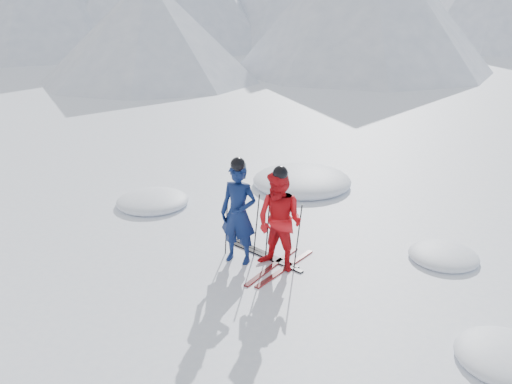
% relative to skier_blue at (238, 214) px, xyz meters
% --- Properties ---
extents(ground, '(160.00, 160.00, 0.00)m').
position_rel_skier_blue_xyz_m(ground, '(1.75, 0.23, -0.94)').
color(ground, white).
rests_on(ground, ground).
extents(skier_blue, '(0.71, 0.49, 1.87)m').
position_rel_skier_blue_xyz_m(skier_blue, '(0.00, 0.00, 0.00)').
color(skier_blue, '#0C1C4C').
rests_on(skier_blue, ground).
extents(skier_red, '(1.03, 0.90, 1.81)m').
position_rel_skier_blue_xyz_m(skier_red, '(0.77, -0.02, -0.03)').
color(skier_red, red).
rests_on(skier_red, ground).
extents(pole_blue_left, '(0.12, 0.09, 1.25)m').
position_rel_skier_blue_xyz_m(pole_blue_left, '(-0.30, 0.15, -0.31)').
color(pole_blue_left, black).
rests_on(pole_blue_left, ground).
extents(pole_blue_right, '(0.12, 0.07, 1.25)m').
position_rel_skier_blue_xyz_m(pole_blue_right, '(0.25, 0.25, -0.31)').
color(pole_blue_right, black).
rests_on(pole_blue_right, ground).
extents(pole_red_left, '(0.12, 0.10, 1.20)m').
position_rel_skier_blue_xyz_m(pole_red_left, '(0.47, 0.23, -0.33)').
color(pole_red_left, black).
rests_on(pole_red_left, ground).
extents(pole_red_right, '(0.12, 0.09, 1.20)m').
position_rel_skier_blue_xyz_m(pole_red_right, '(1.07, 0.13, -0.33)').
color(pole_red_right, black).
rests_on(pole_red_right, ground).
extents(ski_worn_left, '(0.49, 1.67, 0.03)m').
position_rel_skier_blue_xyz_m(ski_worn_left, '(0.65, -0.02, -0.92)').
color(ski_worn_left, black).
rests_on(ski_worn_left, ground).
extents(ski_worn_right, '(0.60, 1.65, 0.03)m').
position_rel_skier_blue_xyz_m(ski_worn_right, '(0.89, -0.02, -0.92)').
color(ski_worn_right, black).
rests_on(ski_worn_right, ground).
extents(ski_loose_a, '(1.57, 0.81, 0.03)m').
position_rel_skier_blue_xyz_m(ski_loose_a, '(0.34, 0.43, -0.92)').
color(ski_loose_a, black).
rests_on(ski_loose_a, ground).
extents(ski_loose_b, '(1.60, 0.76, 0.03)m').
position_rel_skier_blue_xyz_m(ski_loose_b, '(0.44, 0.28, -0.92)').
color(ski_loose_b, black).
rests_on(ski_loose_b, ground).
extents(snow_lumps, '(8.87, 7.78, 0.55)m').
position_rel_skier_blue_xyz_m(snow_lumps, '(0.22, 3.05, -0.94)').
color(snow_lumps, white).
rests_on(snow_lumps, ground).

